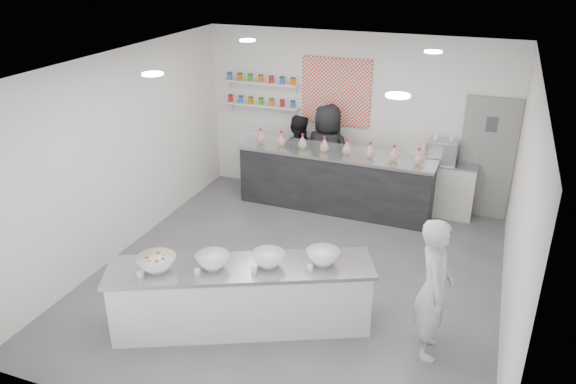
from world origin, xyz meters
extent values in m
plane|color=#515156|center=(0.00, 0.00, 0.00)|extent=(6.00, 6.00, 0.00)
plane|color=white|center=(0.00, 0.00, 3.00)|extent=(6.00, 6.00, 0.00)
plane|color=white|center=(0.00, 3.00, 1.50)|extent=(5.50, 0.00, 5.50)
plane|color=white|center=(-2.75, 0.00, 1.50)|extent=(0.00, 6.00, 6.00)
plane|color=white|center=(2.75, 0.00, 1.50)|extent=(0.00, 6.00, 6.00)
cube|color=gray|center=(2.30, 2.97, 1.05)|extent=(0.88, 0.04, 2.10)
cube|color=red|center=(-0.35, 2.98, 1.95)|extent=(1.25, 0.03, 1.20)
cube|color=silver|center=(-1.75, 2.90, 1.60)|extent=(1.45, 0.22, 0.04)
cube|color=silver|center=(-1.75, 2.90, 2.02)|extent=(1.45, 0.22, 0.04)
cylinder|color=white|center=(-1.40, -1.00, 2.98)|extent=(0.24, 0.24, 0.02)
cylinder|color=white|center=(1.40, -1.00, 2.98)|extent=(0.24, 0.24, 0.02)
cylinder|color=white|center=(-1.40, 1.60, 2.98)|extent=(0.24, 0.24, 0.02)
cylinder|color=white|center=(1.40, 1.60, 2.98)|extent=(0.24, 0.24, 0.02)
cube|color=silver|center=(-0.23, -1.30, 0.43)|extent=(3.15, 1.97, 0.86)
cube|color=black|center=(-0.14, 2.31, 0.53)|extent=(3.43, 0.70, 1.06)
cube|color=white|center=(-0.14, 2.01, 1.20)|extent=(3.37, 0.09, 0.29)
cube|color=silver|center=(1.55, 2.78, 0.48)|extent=(1.29, 0.41, 0.96)
cube|color=#93969E|center=(1.58, 2.78, 1.14)|extent=(0.50, 0.34, 0.38)
imported|color=beige|center=(1.96, -0.96, 0.85)|extent=(0.49, 0.67, 1.69)
imported|color=black|center=(-0.93, 2.60, 0.79)|extent=(0.78, 0.61, 1.57)
imported|color=black|center=(-0.36, 2.56, 0.91)|extent=(0.97, 0.70, 1.83)
camera|label=1|loc=(2.31, -6.42, 4.34)|focal=35.00mm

